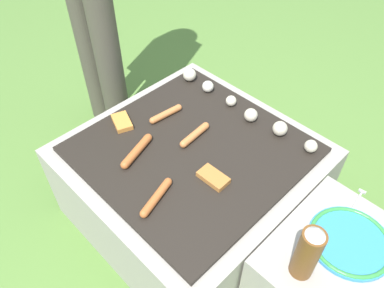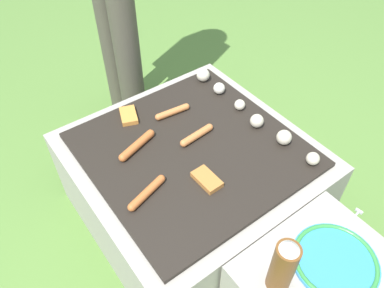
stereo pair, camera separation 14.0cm
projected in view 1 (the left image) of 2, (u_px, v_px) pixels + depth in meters
ground_plane at (192, 210)px, 1.71m from camera, size 14.00×14.00×0.00m
grill at (192, 182)px, 1.57m from camera, size 0.85×0.85×0.41m
side_ledge at (325, 282)px, 1.26m from camera, size 0.37×0.46×0.41m
sausage_front_center at (166, 114)px, 1.53m from camera, size 0.04×0.16×0.03m
sausage_mid_right at (156, 197)px, 1.24m from camera, size 0.07×0.17×0.03m
sausage_mid_left at (137, 151)px, 1.39m from camera, size 0.08×0.18×0.03m
sausage_back_left at (195, 135)px, 1.45m from camera, size 0.04×0.16×0.03m
bread_slice_center at (122, 122)px, 1.51m from camera, size 0.12×0.10×0.02m
bread_slice_right at (213, 177)px, 1.30m from camera, size 0.11×0.06×0.02m
mushroom_row at (239, 105)px, 1.55m from camera, size 0.69×0.08×0.06m
plate_colorful at (350, 241)px, 1.13m from camera, size 0.25×0.25×0.02m
condiment_bottle at (308, 252)px, 1.00m from camera, size 0.07×0.07×0.22m
fork_utensil at (354, 206)px, 1.23m from camera, size 0.04×0.18×0.01m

